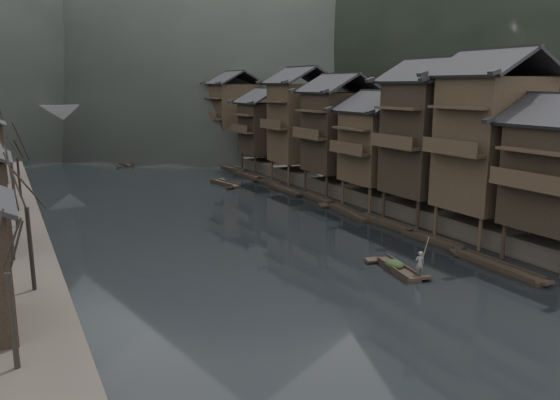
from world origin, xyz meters
TOP-DOWN VIEW (x-y plane):
  - water at (0.00, 0.00)m, footprint 300.00×300.00m
  - right_bank at (35.00, 40.00)m, footprint 40.00×200.00m
  - stilt_houses at (17.28, 19.32)m, footprint 9.00×67.60m
  - bare_trees at (-17.00, 26.93)m, footprint 3.88×70.87m
  - moored_sampans at (12.31, 17.46)m, footprint 2.53×57.09m
  - midriver_boats at (3.24, 52.16)m, footprint 12.48×48.63m
  - stone_bridge at (-0.00, 72.00)m, footprint 40.00×6.00m
  - hero_sampan at (5.53, -4.35)m, footprint 1.99×5.25m
  - cargo_heap at (5.49, -4.12)m, footprint 1.14×1.49m
  - boatman at (5.89, -6.13)m, footprint 0.71×0.59m
  - bamboo_pole at (6.09, -6.13)m, footprint 0.79×1.82m

SIDE VIEW (x-z plane):
  - water at x=0.00m, z-range 0.00..0.00m
  - midriver_boats at x=3.24m, z-range -0.02..0.43m
  - hero_sampan at x=5.53m, z-range -0.01..0.42m
  - moored_sampans at x=12.31m, z-range -0.03..0.44m
  - cargo_heap at x=5.49m, z-range 0.44..1.12m
  - right_bank at x=35.00m, z-range 0.00..1.80m
  - boatman at x=5.89m, z-range 0.44..2.11m
  - bamboo_pole at x=6.09m, z-range 2.11..5.71m
  - stone_bridge at x=0.00m, z-range 0.61..9.61m
  - bare_trees at x=-17.00m, z-range 2.58..10.33m
  - stilt_houses at x=17.28m, z-range 1.01..16.46m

